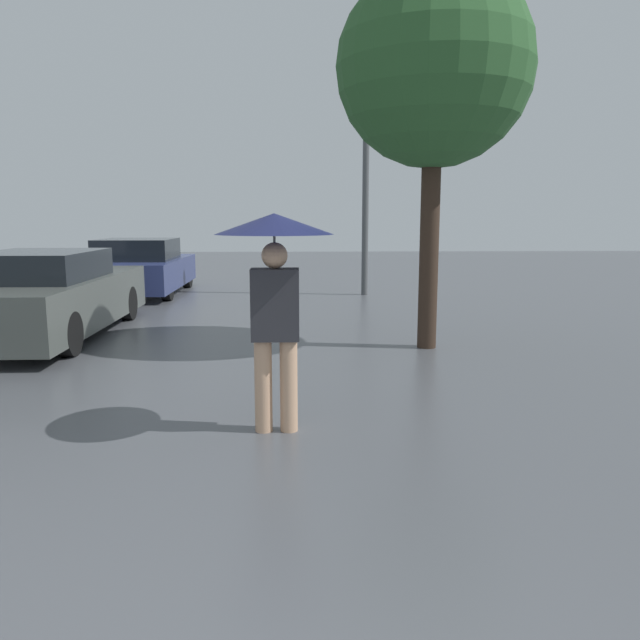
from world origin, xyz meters
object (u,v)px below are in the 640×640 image
at_px(parked_car_farthest, 140,268).
at_px(pedestrian, 275,265).
at_px(street_lamp, 366,167).
at_px(parked_car_middle, 46,296).
at_px(tree, 434,70).

bearing_deg(parked_car_farthest, pedestrian, -70.33).
xyz_separation_m(pedestrian, street_lamp, (1.71, 8.89, 1.44)).
distance_m(parked_car_farthest, street_lamp, 5.48).
distance_m(parked_car_middle, street_lamp, 7.29).
xyz_separation_m(parked_car_middle, tree, (5.32, -1.00, 2.93)).
height_order(parked_car_middle, parked_car_farthest, parked_car_middle).
distance_m(pedestrian, parked_car_middle, 5.47).
height_order(parked_car_middle, tree, tree).
height_order(tree, street_lamp, street_lamp).
distance_m(pedestrian, parked_car_farthest, 9.84).
distance_m(pedestrian, tree, 4.31).
xyz_separation_m(parked_car_middle, street_lamp, (5.13, 4.69, 2.20)).
distance_m(pedestrian, street_lamp, 9.17).
xyz_separation_m(pedestrian, parked_car_farthest, (-3.30, 9.24, -0.77)).
bearing_deg(pedestrian, street_lamp, 79.13).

